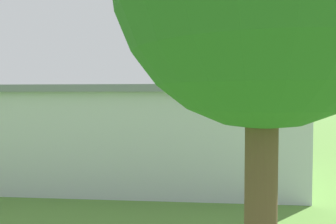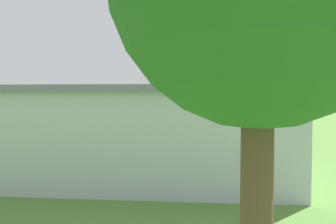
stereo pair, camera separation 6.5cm
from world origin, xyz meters
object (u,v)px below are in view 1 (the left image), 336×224
Objects in this scene: car_orange at (240,138)px; person_near_hangar_door at (31,133)px; biplane at (194,103)px; person_beside_truck at (37,131)px; person_watching_takeoff at (179,133)px; person_at_fence_line at (10,133)px; hangar at (62,129)px; person_walking_on_apron at (13,135)px.

car_orange is 23.65m from person_near_hangar_door.
biplane reaches higher than person_beside_truck.
car_orange is at bearing 174.69° from person_near_hangar_door.
car_orange is 2.83× the size of person_near_hangar_door.
person_watching_takeoff reaches higher than person_at_fence_line.
biplane reaches higher than hangar.
biplane is at bearing -130.39° from person_walking_on_apron.
hangar reaches higher than person_beside_truck.
person_walking_on_apron reaches higher than car_orange.
biplane is at bearing -76.10° from car_orange.
person_watching_takeoff is at bearing -172.71° from person_at_fence_line.
car_orange is 2.94× the size of person_walking_on_apron.
biplane is 5.32× the size of person_near_hangar_door.
person_at_fence_line is (19.19, 2.46, -0.05)m from person_watching_takeoff.
car_orange is at bearing 103.90° from biplane.
person_at_fence_line is (1.32, -1.57, -0.01)m from person_walking_on_apron.
biplane reaches higher than person_near_hangar_door.
person_watching_takeoff reaches higher than car_orange.
car_orange is 2.79× the size of person_watching_takeoff.
car_orange is at bearing -135.98° from hangar.
person_at_fence_line is at bearing 7.29° from person_watching_takeoff.
person_walking_on_apron is 2.05m from person_at_fence_line.
person_watching_takeoff is at bearing -173.89° from person_near_hangar_door.
person_watching_takeoff is (-17.87, -4.02, 0.05)m from person_walking_on_apron.
hangar is 6.45× the size of car_orange.
person_watching_takeoff is 1.06× the size of person_at_fence_line.
biplane is (-7.71, -34.99, 1.20)m from hangar.
biplane is 5.52× the size of person_walking_on_apron.
person_near_hangar_door is at bearing -55.35° from hangar.
person_at_fence_line is at bearing -3.46° from car_orange.
car_orange is 2.91× the size of person_beside_truck.
person_walking_on_apron is at bearing 68.55° from person_near_hangar_door.
person_walking_on_apron is at bearing 130.17° from person_at_fence_line.
person_near_hangar_door is (-0.87, -2.20, 0.03)m from person_walking_on_apron.
person_near_hangar_door reaches higher than person_at_fence_line.
person_walking_on_apron is (18.92, 22.24, -3.19)m from biplane.
biplane is at bearing -132.02° from person_near_hangar_door.
car_orange is at bearing 176.54° from person_at_fence_line.
car_orange is (-13.21, -12.77, -1.96)m from hangar.
person_walking_on_apron is at bearing 12.68° from person_watching_takeoff.
person_watching_takeoff is 1.04× the size of person_beside_truck.
car_orange is 7.68m from person_watching_takeoff.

